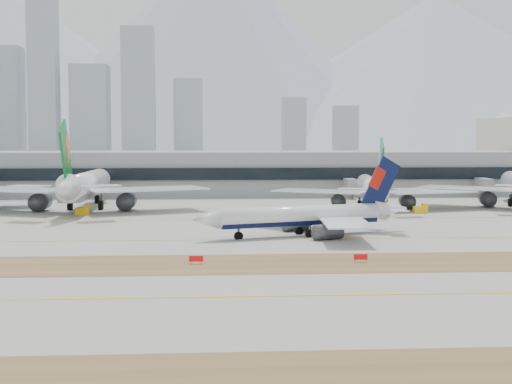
{
  "coord_description": "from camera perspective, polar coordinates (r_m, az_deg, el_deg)",
  "views": [
    {
      "loc": [
        -7.05,
        -141.33,
        19.3
      ],
      "look_at": [
        3.27,
        18.0,
        7.5
      ],
      "focal_mm": 50.0,
      "sensor_mm": 36.0,
      "label": 1
    }
  ],
  "objects": [
    {
      "name": "widebody_cathay",
      "position": [
        202.44,
        9.29,
        0.23
      ],
      "size": [
        56.29,
        55.47,
        20.21
      ],
      "rotation": [
        0.0,
        0.0,
        1.45
      ],
      "color": "white",
      "rests_on": "ground"
    },
    {
      "name": "hold_sign_left",
      "position": [
        110.89,
        -4.81,
        -5.35
      ],
      "size": [
        2.2,
        0.15,
        1.35
      ],
      "color": "red",
      "rests_on": "ground"
    },
    {
      "name": "taxiing_airliner",
      "position": [
        143.43,
        4.18,
        -1.96
      ],
      "size": [
        46.38,
        39.38,
        16.05
      ],
      "rotation": [
        0.0,
        0.0,
        3.47
      ],
      "color": "white",
      "rests_on": "ground"
    },
    {
      "name": "city_skyline",
      "position": [
        603.82,
        -13.31,
        7.01
      ],
      "size": [
        342.0,
        49.8,
        140.0
      ],
      "color": "#949FA9",
      "rests_on": "ground"
    },
    {
      "name": "gse_b",
      "position": [
        188.11,
        -13.65,
        -1.46
      ],
      "size": [
        3.55,
        2.0,
        2.6
      ],
      "color": "yellow",
      "rests_on": "ground"
    },
    {
      "name": "gse_c",
      "position": [
        191.63,
        13.05,
        -1.35
      ],
      "size": [
        3.55,
        2.0,
        2.6
      ],
      "color": "yellow",
      "rests_on": "ground"
    },
    {
      "name": "widebody_eva",
      "position": [
        199.31,
        -13.57,
        0.42
      ],
      "size": [
        68.48,
        66.71,
        24.4
      ],
      "rotation": [
        0.0,
        0.0,
        1.57
      ],
      "color": "white",
      "rests_on": "ground"
    },
    {
      "name": "apron_markings",
      "position": [
        89.75,
        0.9,
        -8.18
      ],
      "size": [
        360.0,
        122.22,
        0.06
      ],
      "color": "brown",
      "rests_on": "ground"
    },
    {
      "name": "ground",
      "position": [
        142.81,
        -0.84,
        -3.54
      ],
      "size": [
        3000.0,
        3000.0,
        0.0
      ],
      "primitive_type": "plane",
      "color": "#9D9B93",
      "rests_on": "ground"
    },
    {
      "name": "terminal",
      "position": [
        256.53,
        -2.13,
        1.59
      ],
      "size": [
        280.0,
        43.1,
        15.0
      ],
      "color": "gray",
      "rests_on": "ground"
    },
    {
      "name": "hold_sign_right",
      "position": [
        113.34,
        8.37,
        -5.17
      ],
      "size": [
        2.2,
        0.15,
        1.35
      ],
      "color": "red",
      "rests_on": "ground"
    },
    {
      "name": "mountain_ridge",
      "position": [
        1554.5,
        -2.25,
        10.23
      ],
      "size": [
        2830.0,
        1120.0,
        470.0
      ],
      "color": "#9EA8B7",
      "rests_on": "ground"
    }
  ]
}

